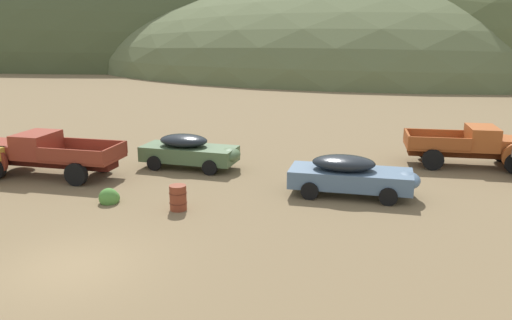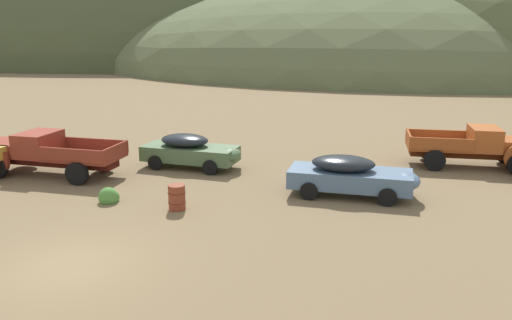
{
  "view_description": "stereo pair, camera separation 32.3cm",
  "coord_description": "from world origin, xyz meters",
  "px_view_note": "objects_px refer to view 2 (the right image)",
  "views": [
    {
      "loc": [
        5.22,
        -13.1,
        6.45
      ],
      "look_at": [
        4.92,
        7.93,
        1.0
      ],
      "focal_mm": 36.82,
      "sensor_mm": 36.0,
      "label": 1
    },
    {
      "loc": [
        5.54,
        -13.09,
        6.45
      ],
      "look_at": [
        4.92,
        7.93,
        1.0
      ],
      "focal_mm": 36.82,
      "sensor_mm": 36.0,
      "label": 2
    }
  ],
  "objects_px": {
    "truck_oxide_orange": "(482,146)",
    "truck_rust_red": "(42,152)",
    "oil_drum_spare": "(177,197)",
    "car_chalk_blue": "(354,176)",
    "car_weathered_green": "(193,151)"
  },
  "relations": [
    {
      "from": "truck_rust_red",
      "to": "truck_oxide_orange",
      "type": "distance_m",
      "value": 19.89
    },
    {
      "from": "car_weathered_green",
      "to": "oil_drum_spare",
      "type": "relative_size",
      "value": 5.32
    },
    {
      "from": "car_weathered_green",
      "to": "oil_drum_spare",
      "type": "xyz_separation_m",
      "value": [
        0.25,
        -5.65,
        -0.36
      ]
    },
    {
      "from": "truck_rust_red",
      "to": "oil_drum_spare",
      "type": "relative_size",
      "value": 7.28
    },
    {
      "from": "truck_rust_red",
      "to": "car_chalk_blue",
      "type": "xyz_separation_m",
      "value": [
        13.28,
        -2.64,
        -0.19
      ]
    },
    {
      "from": "truck_rust_red",
      "to": "truck_oxide_orange",
      "type": "xyz_separation_m",
      "value": [
        19.81,
        1.76,
        -0.02
      ]
    },
    {
      "from": "oil_drum_spare",
      "to": "truck_rust_red",
      "type": "bearing_deg",
      "value": 146.94
    },
    {
      "from": "car_chalk_blue",
      "to": "truck_oxide_orange",
      "type": "distance_m",
      "value": 7.88
    },
    {
      "from": "car_weathered_green",
      "to": "car_chalk_blue",
      "type": "relative_size",
      "value": 0.94
    },
    {
      "from": "truck_rust_red",
      "to": "oil_drum_spare",
      "type": "bearing_deg",
      "value": 159.85
    },
    {
      "from": "truck_rust_red",
      "to": "car_weathered_green",
      "type": "relative_size",
      "value": 1.37
    },
    {
      "from": "truck_oxide_orange",
      "to": "truck_rust_red",
      "type": "bearing_deg",
      "value": -165.78
    },
    {
      "from": "car_weathered_green",
      "to": "car_chalk_blue",
      "type": "distance_m",
      "value": 7.84
    },
    {
      "from": "truck_rust_red",
      "to": "car_chalk_blue",
      "type": "distance_m",
      "value": 13.54
    },
    {
      "from": "car_chalk_blue",
      "to": "oil_drum_spare",
      "type": "distance_m",
      "value": 6.78
    }
  ]
}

